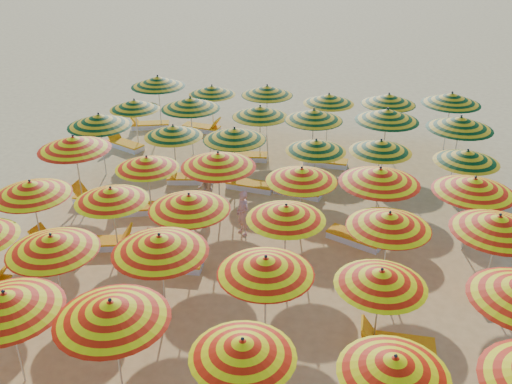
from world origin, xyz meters
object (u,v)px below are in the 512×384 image
(umbrella_41, at_px, (460,123))
(lounger_14, at_px, (507,293))
(umbrella_42, at_px, (158,81))
(umbrella_26, at_px, (218,160))
(umbrella_19, at_px, (111,195))
(umbrella_30, at_px, (99,120))
(umbrella_31, at_px, (173,131))
(umbrella_39, at_px, (314,115))
(umbrella_45, at_px, (329,99))
(lounger_21, at_px, (125,144))
(umbrella_20, at_px, (189,202))
(lounger_9, at_px, (395,344))
(umbrella_16, at_px, (381,278))
(lounger_24, at_px, (149,125))
(umbrella_18, at_px, (31,188))
(beachgoer_b, at_px, (205,189))
(umbrella_21, at_px, (286,212))
(umbrella_40, at_px, (387,115))
(umbrella_33, at_px, (316,146))
(lounger_13, at_px, (171,263))
(umbrella_9, at_px, (243,348))
(umbrella_38, at_px, (260,112))
(umbrella_8, at_px, (111,310))
(umbrella_32, at_px, (234,134))
(lounger_11, at_px, (59,246))
(umbrella_46, at_px, (389,99))
(umbrella_37, at_px, (190,103))
(umbrella_43, at_px, (212,90))
(umbrella_29, at_px, (474,185))
(umbrella_22, at_px, (389,220))
(umbrella_36, at_px, (135,105))
(umbrella_25, at_px, (147,163))
(lounger_19, at_px, (249,185))
(umbrella_14, at_px, (160,244))
(lounger_25, at_px, (202,128))
(umbrella_15, at_px, (266,266))
(umbrella_23, at_px, (499,224))
(umbrella_47, at_px, (451,99))
(umbrella_7, at_px, (6,302))
(umbrella_28, at_px, (380,176))
(umbrella_35, at_px, (467,156))
(beachgoer_a, at_px, (243,213))
(lounger_12, at_px, (106,243))
(umbrella_13, at_px, (52,243))
(umbrella_10, at_px, (394,365))

(umbrella_41, height_order, lounger_14, umbrella_41)
(umbrella_42, bearing_deg, umbrella_26, -57.68)
(umbrella_19, height_order, umbrella_30, umbrella_30)
(umbrella_31, distance_m, umbrella_39, 5.35)
(umbrella_45, distance_m, lounger_21, 8.80)
(umbrella_20, distance_m, lounger_9, 6.39)
(umbrella_16, height_order, lounger_24, umbrella_16)
(umbrella_18, bearing_deg, beachgoer_b, 41.58)
(umbrella_21, bearing_deg, umbrella_40, 71.42)
(umbrella_31, bearing_deg, umbrella_33, -2.23)
(umbrella_18, relative_size, beachgoer_b, 1.80)
(umbrella_30, distance_m, lounger_13, 7.33)
(umbrella_9, height_order, umbrella_45, umbrella_45)
(umbrella_18, height_order, umbrella_38, umbrella_18)
(umbrella_8, xyz_separation_m, umbrella_32, (0.08, 9.92, -0.10))
(umbrella_32, distance_m, lounger_14, 10.00)
(umbrella_8, height_order, umbrella_9, umbrella_8)
(umbrella_30, bearing_deg, lounger_11, -79.75)
(umbrella_40, distance_m, lounger_24, 10.98)
(umbrella_20, relative_size, umbrella_46, 1.09)
(umbrella_37, bearing_deg, umbrella_43, 87.19)
(umbrella_18, distance_m, umbrella_29, 12.58)
(umbrella_21, distance_m, umbrella_26, 3.56)
(umbrella_22, bearing_deg, umbrella_36, 142.71)
(umbrella_32, bearing_deg, umbrella_21, -62.34)
(umbrella_8, xyz_separation_m, umbrella_20, (0.08, 4.77, -0.08))
(umbrella_25, xyz_separation_m, beachgoer_b, (1.61, 0.85, -1.19))
(umbrella_8, distance_m, umbrella_19, 5.50)
(lounger_19, bearing_deg, umbrella_14, 92.67)
(umbrella_33, distance_m, lounger_25, 7.97)
(umbrella_15, distance_m, umbrella_42, 14.66)
(umbrella_18, height_order, umbrella_21, umbrella_18)
(umbrella_23, relative_size, umbrella_39, 1.05)
(umbrella_41, bearing_deg, umbrella_47, 90.80)
(umbrella_7, xyz_separation_m, lounger_9, (7.94, 2.64, -2.00))
(umbrella_25, bearing_deg, umbrella_42, 107.80)
(umbrella_28, relative_size, umbrella_35, 1.19)
(umbrella_29, relative_size, lounger_24, 1.51)
(umbrella_14, bearing_deg, umbrella_18, 155.36)
(umbrella_39, xyz_separation_m, umbrella_42, (-7.19, 2.55, 0.15))
(umbrella_26, bearing_deg, lounger_11, -148.05)
(umbrella_21, height_order, umbrella_40, umbrella_40)
(umbrella_45, distance_m, beachgoer_a, 8.32)
(lounger_12, bearing_deg, umbrella_13, -100.06)
(umbrella_18, xyz_separation_m, umbrella_42, (-0.04, 10.33, 0.15))
(lounger_11, bearing_deg, umbrella_10, 160.48)
(umbrella_8, bearing_deg, lounger_21, 113.15)
(umbrella_10, distance_m, umbrella_40, 12.72)
(umbrella_21, height_order, umbrella_41, umbrella_41)
(umbrella_13, height_order, umbrella_37, umbrella_37)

